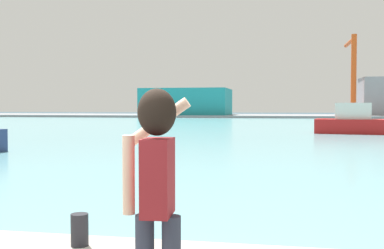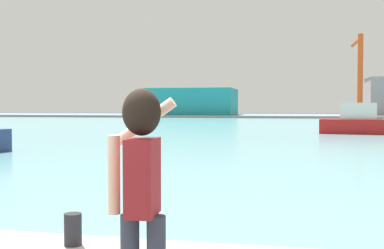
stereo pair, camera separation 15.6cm
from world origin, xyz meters
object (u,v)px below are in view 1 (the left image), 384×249
Objects in this scene: boat_moored_2 at (363,123)px; warehouse_left at (187,102)px; port_crane at (353,66)px; person_photographer at (156,182)px; harbor_bollard at (80,230)px.

warehouse_left is (-25.31, 55.36, 2.20)m from boat_moored_2.
warehouse_left is 1.12× the size of port_crane.
boat_moored_2 is 56.59m from port_crane.
warehouse_left reaches higher than person_photographer.
person_photographer is at bearing -78.64° from warehouse_left.
harbor_bollard is 90.61m from warehouse_left.
boat_moored_2 is 0.46× the size of warehouse_left.
person_photographer is 36.10m from boat_moored_2.
harbor_bollard is 0.05× the size of boat_moored_2.
person_photographer is at bearing -51.50° from harbor_bollard.
warehouse_left is 32.85m from port_crane.
boat_moored_2 is 0.52× the size of port_crane.
boat_moored_2 reaches higher than harbor_bollard.
warehouse_left is (-16.84, 89.00, 2.33)m from harbor_bollard.
port_crane is at bearing 80.25° from harbor_bollard.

